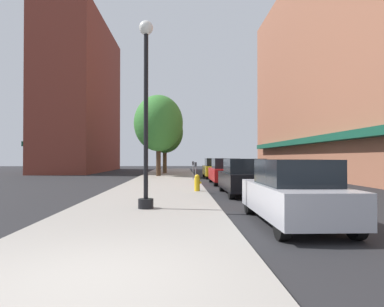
% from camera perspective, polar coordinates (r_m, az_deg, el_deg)
% --- Properties ---
extents(ground_plane, '(90.00, 90.00, 0.00)m').
position_cam_1_polar(ground_plane, '(22.64, 5.32, -5.04)').
color(ground_plane, '#232326').
extents(sidewalk_slab, '(4.80, 50.00, 0.12)m').
position_cam_1_polar(sidewalk_slab, '(23.48, -4.76, -4.73)').
color(sidewalk_slab, gray).
rests_on(sidewalk_slab, ground).
extents(building_right_brick, '(6.80, 40.00, 19.62)m').
position_cam_1_polar(building_right_brick, '(30.89, 25.63, 14.52)').
color(building_right_brick, '#9E6047').
rests_on(building_right_brick, ground).
extents(building_far_background, '(6.80, 18.00, 18.15)m').
position_cam_1_polar(building_far_background, '(43.76, -18.30, 8.99)').
color(building_far_background, brown).
rests_on(building_far_background, ground).
extents(lamppost, '(0.48, 0.48, 5.90)m').
position_cam_1_polar(lamppost, '(10.60, -7.91, 7.40)').
color(lamppost, black).
rests_on(lamppost, sidewalk_slab).
extents(fire_hydrant, '(0.33, 0.26, 0.79)m').
position_cam_1_polar(fire_hydrant, '(15.83, 0.90, -5.02)').
color(fire_hydrant, gold).
rests_on(fire_hydrant, sidewalk_slab).
extents(parking_meter_near, '(0.14, 0.09, 1.31)m').
position_cam_1_polar(parking_meter_near, '(20.24, 0.62, -2.86)').
color(parking_meter_near, slate).
rests_on(parking_meter_near, sidewalk_slab).
extents(parking_meter_far, '(0.14, 0.09, 1.31)m').
position_cam_1_polar(parking_meter_far, '(24.30, 0.18, -2.50)').
color(parking_meter_far, slate).
rests_on(parking_meter_far, sidewalk_slab).
extents(tree_near, '(3.74, 3.74, 6.36)m').
position_cam_1_polar(tree_near, '(34.08, -4.69, 3.68)').
color(tree_near, '#4C3823').
rests_on(tree_near, sidewalk_slab).
extents(tree_mid, '(4.26, 4.26, 7.04)m').
position_cam_1_polar(tree_mid, '(29.16, -5.77, 5.18)').
color(tree_mid, '#422D1E').
rests_on(tree_mid, sidewalk_slab).
extents(car_silver, '(1.80, 4.30, 1.66)m').
position_cam_1_polar(car_silver, '(8.88, 17.01, -6.50)').
color(car_silver, black).
rests_on(car_silver, ground).
extents(car_black, '(1.80, 4.30, 1.66)m').
position_cam_1_polar(car_black, '(15.42, 8.77, -4.05)').
color(car_black, black).
rests_on(car_black, ground).
extents(car_red, '(1.80, 4.30, 1.66)m').
position_cam_1_polar(car_red, '(21.45, 5.71, -3.11)').
color(car_red, black).
rests_on(car_red, ground).
extents(car_yellow, '(1.80, 4.30, 1.66)m').
position_cam_1_polar(car_yellow, '(27.70, 3.96, -2.57)').
color(car_yellow, black).
rests_on(car_yellow, ground).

